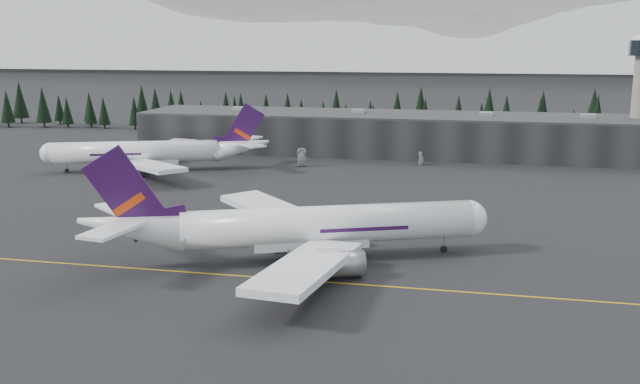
% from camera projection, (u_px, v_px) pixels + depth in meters
% --- Properties ---
extents(ground, '(1400.00, 1400.00, 0.00)m').
position_uv_depth(ground, '(293.00, 275.00, 110.00)').
color(ground, black).
rests_on(ground, ground).
extents(taxiline, '(400.00, 0.40, 0.02)m').
position_uv_depth(taxiline, '(289.00, 279.00, 108.08)').
color(taxiline, gold).
rests_on(taxiline, ground).
extents(terminal, '(160.00, 30.00, 12.60)m').
position_uv_depth(terminal, '(389.00, 133.00, 228.15)').
color(terminal, black).
rests_on(terminal, ground).
extents(treeline, '(360.00, 20.00, 15.00)m').
position_uv_depth(treeline, '(401.00, 117.00, 263.26)').
color(treeline, black).
rests_on(treeline, ground).
extents(mountain_ridge, '(4400.00, 900.00, 420.00)m').
position_uv_depth(mountain_ridge, '(458.00, 64.00, 1065.78)').
color(mountain_ridge, white).
rests_on(mountain_ridge, ground).
extents(jet_main, '(65.10, 57.96, 19.90)m').
position_uv_depth(jet_main, '(294.00, 227.00, 116.55)').
color(jet_main, white).
rests_on(jet_main, ground).
extents(jet_parked, '(60.91, 54.64, 18.47)m').
position_uv_depth(jet_parked, '(156.00, 152.00, 197.28)').
color(jet_parked, white).
rests_on(jet_parked, ground).
extents(gse_vehicle_a, '(3.20, 5.68, 1.50)m').
position_uv_depth(gse_vehicle_a, '(302.00, 164.00, 204.49)').
color(gse_vehicle_a, silver).
rests_on(gse_vehicle_a, ground).
extents(gse_vehicle_b, '(4.24, 2.54, 1.35)m').
position_uv_depth(gse_vehicle_b, '(421.00, 163.00, 206.73)').
color(gse_vehicle_b, silver).
rests_on(gse_vehicle_b, ground).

